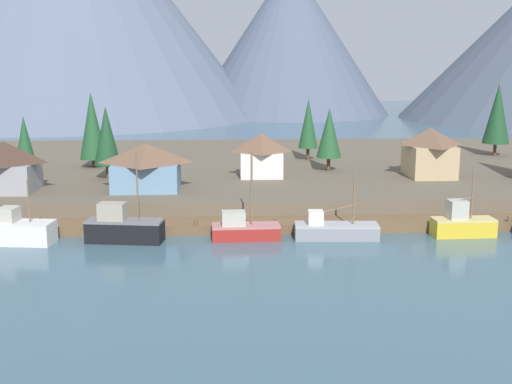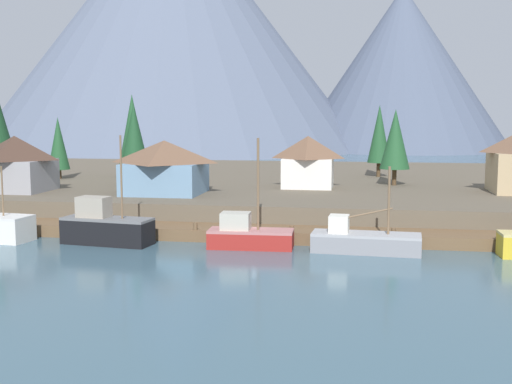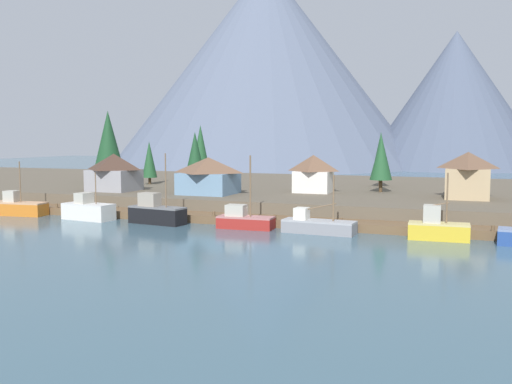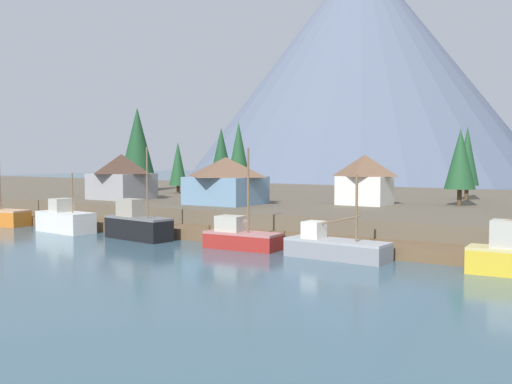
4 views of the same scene
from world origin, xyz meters
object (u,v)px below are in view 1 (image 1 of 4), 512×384
object	(u,v)px
conifer_back_left	(25,140)
house_blue	(146,166)
conifer_far_left	(308,124)
conifer_near_right	(329,133)
conifer_centre	(497,114)
conifer_mid_right	(106,136)
fishing_boat_yellow	(462,224)
house_white	(261,155)
house_grey	(5,166)
fishing_boat_red	(244,229)
fishing_boat_white	(16,231)
conifer_near_left	(92,126)
fishing_boat_black	(123,228)
fishing_boat_grey	(335,230)
house_tan	(430,152)

from	to	relation	value
conifer_back_left	house_blue	bearing A→B (deg)	-35.72
conifer_far_left	conifer_near_right	bearing A→B (deg)	-81.21
conifer_centre	conifer_mid_right	bearing A→B (deg)	-162.70
fishing_boat_yellow	house_white	size ratio (longest dim) A/B	1.26
house_blue	house_grey	xyz separation A→B (m)	(-15.96, -0.47, 0.20)
house_blue	conifer_centre	distance (m)	57.53
fishing_boat_red	fishing_boat_white	bearing A→B (deg)	178.93
conifer_mid_right	conifer_far_left	bearing A→B (deg)	28.47
fishing_boat_red	conifer_near_left	world-z (taller)	conifer_near_left
fishing_boat_yellow	conifer_near_right	distance (m)	27.51
fishing_boat_black	fishing_boat_yellow	distance (m)	33.53
fishing_boat_yellow	conifer_far_left	world-z (taller)	conifer_far_left
fishing_boat_red	house_blue	size ratio (longest dim) A/B	1.09
fishing_boat_grey	conifer_centre	size ratio (longest dim) A/B	0.74
fishing_boat_white	conifer_near_left	size ratio (longest dim) A/B	0.69
conifer_near_right	conifer_centre	world-z (taller)	conifer_centre
conifer_near_right	conifer_back_left	size ratio (longest dim) A/B	1.13
fishing_boat_black	conifer_back_left	world-z (taller)	conifer_back_left
conifer_back_left	conifer_centre	size ratio (longest dim) A/B	0.67
fishing_boat_red	conifer_mid_right	distance (m)	27.23
fishing_boat_white	house_grey	world-z (taller)	house_grey
conifer_back_left	fishing_boat_black	bearing A→B (deg)	-57.37
fishing_boat_white	conifer_near_right	world-z (taller)	conifer_near_right
house_tan	conifer_centre	world-z (taller)	conifer_centre
fishing_boat_white	fishing_boat_black	world-z (taller)	fishing_boat_black
conifer_far_left	house_grey	bearing A→B (deg)	-149.19
house_blue	conifer_centre	size ratio (longest dim) A/B	0.70
house_white	conifer_mid_right	bearing A→B (deg)	-178.51
conifer_mid_right	conifer_back_left	distance (m)	13.13
fishing_boat_yellow	conifer_mid_right	bearing A→B (deg)	150.12
conifer_mid_right	fishing_boat_red	bearing A→B (deg)	-50.75
fishing_boat_black	house_white	bearing A→B (deg)	63.59
fishing_boat_red	conifer_mid_right	size ratio (longest dim) A/B	0.94
house_grey	conifer_far_left	distance (m)	43.82
house_white	conifer_back_left	size ratio (longest dim) A/B	0.74
house_grey	house_white	size ratio (longest dim) A/B	1.24
fishing_boat_black	conifer_centre	size ratio (longest dim) A/B	0.78
house_white	conifer_centre	xyz separation A→B (m)	(37.90, 17.38, 3.74)
fishing_boat_yellow	conifer_near_right	bearing A→B (deg)	108.85
house_white	fishing_boat_yellow	bearing A→B (deg)	-47.53
fishing_boat_grey	fishing_boat_yellow	size ratio (longest dim) A/B	1.18
fishing_boat_yellow	house_blue	world-z (taller)	house_blue
conifer_far_left	fishing_boat_grey	bearing A→B (deg)	-92.79
fishing_boat_black	conifer_centre	distance (m)	65.58
house_grey	conifer_mid_right	size ratio (longest dim) A/B	0.76
house_tan	conifer_mid_right	size ratio (longest dim) A/B	0.78
fishing_boat_grey	house_grey	size ratio (longest dim) A/B	1.19
house_blue	fishing_boat_white	bearing A→B (deg)	-128.49
house_blue	house_white	distance (m)	15.73
fishing_boat_black	conifer_back_left	distance (m)	31.68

